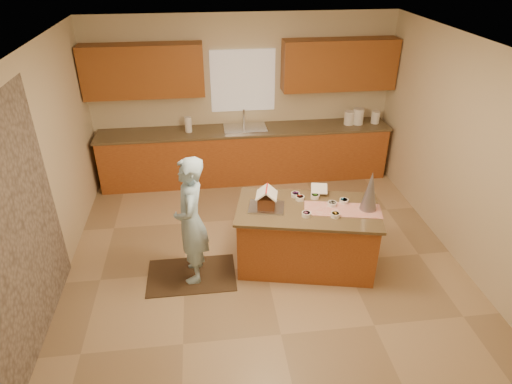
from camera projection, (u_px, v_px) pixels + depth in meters
floor at (266, 267)px, 5.72m from camera, size 5.50×5.50×0.00m
ceiling at (269, 52)px, 4.38m from camera, size 5.50×5.50×0.00m
wall_back at (243, 98)px, 7.42m from camera, size 5.50×5.50×0.00m
wall_front at (333, 381)px, 2.68m from camera, size 5.50×5.50×0.00m
wall_left at (37, 187)px, 4.78m from camera, size 5.50×5.50×0.00m
wall_right at (474, 161)px, 5.32m from camera, size 5.50×5.50×0.00m
stone_accent at (16, 237)px, 4.14m from camera, size 0.00×2.50×2.50m
window_curtain at (243, 81)px, 7.24m from camera, size 1.05×0.03×1.00m
back_counter_base at (245, 155)px, 7.61m from camera, size 4.80×0.60×0.88m
back_counter_top at (245, 130)px, 7.38m from camera, size 4.85×0.63×0.04m
upper_cabinet_left at (143, 71)px, 6.82m from camera, size 1.85×0.35×0.80m
upper_cabinet_right at (339, 65)px, 7.16m from camera, size 1.85×0.35×0.80m
sink at (245, 131)px, 7.39m from camera, size 0.70×0.45×0.12m
faucet at (244, 117)px, 7.46m from camera, size 0.03×0.03×0.28m
island_base at (306, 238)px, 5.58m from camera, size 1.78×1.16×0.80m
island_top at (308, 209)px, 5.38m from camera, size 1.87×1.24×0.04m
table_runner at (343, 210)px, 5.33m from camera, size 0.96×0.52×0.01m
baking_tray at (266, 207)px, 5.36m from camera, size 0.48×0.39×0.02m
cookbook at (319, 189)px, 5.62m from camera, size 0.23×0.20×0.09m
tinsel_tree at (370, 191)px, 5.23m from camera, size 0.24×0.24×0.50m
rug at (192, 275)px, 5.57m from camera, size 1.09×0.71×0.01m
boy at (191, 221)px, 5.17m from camera, size 0.40×0.59×1.60m
canister_a at (349, 118)px, 7.51m from camera, size 0.16×0.16×0.23m
canister_b at (358, 116)px, 7.52m from camera, size 0.18×0.18×0.27m
canister_c at (375, 117)px, 7.56m from camera, size 0.14×0.14×0.21m
paper_towel at (188, 125)px, 7.21m from camera, size 0.11×0.11×0.25m
gingerbread_house at (266, 200)px, 5.31m from camera, size 0.30×0.30×0.26m
candy_bowls at (318, 203)px, 5.42m from camera, size 0.67×0.63×0.05m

